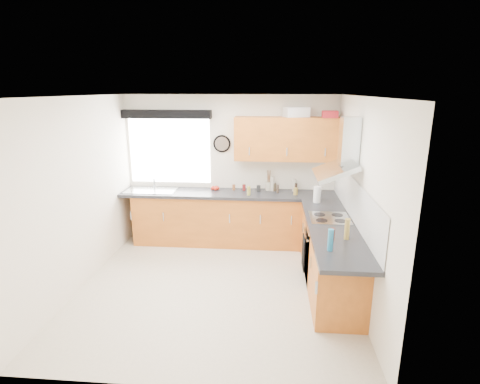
# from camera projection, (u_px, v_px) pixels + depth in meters

# --- Properties ---
(ground_plane) EXTENTS (3.60, 3.60, 0.00)m
(ground_plane) POSITION_uv_depth(u_px,v_px,m) (216.00, 286.00, 5.07)
(ground_plane) COLOR beige
(ceiling) EXTENTS (3.60, 3.60, 0.02)m
(ceiling) POSITION_uv_depth(u_px,v_px,m) (213.00, 96.00, 4.41)
(ceiling) COLOR white
(ceiling) RESTS_ON wall_back
(wall_back) EXTENTS (3.60, 0.02, 2.50)m
(wall_back) POSITION_uv_depth(u_px,v_px,m) (230.00, 169.00, 6.47)
(wall_back) COLOR silver
(wall_back) RESTS_ON ground_plane
(wall_front) EXTENTS (3.60, 0.02, 2.50)m
(wall_front) POSITION_uv_depth(u_px,v_px,m) (182.00, 260.00, 3.01)
(wall_front) COLOR silver
(wall_front) RESTS_ON ground_plane
(wall_left) EXTENTS (0.02, 3.60, 2.50)m
(wall_left) POSITION_uv_depth(u_px,v_px,m) (78.00, 195.00, 4.88)
(wall_left) COLOR silver
(wall_left) RESTS_ON ground_plane
(wall_right) EXTENTS (0.02, 3.60, 2.50)m
(wall_right) POSITION_uv_depth(u_px,v_px,m) (360.00, 201.00, 4.59)
(wall_right) COLOR silver
(wall_right) RESTS_ON ground_plane
(window) EXTENTS (1.40, 0.02, 1.10)m
(window) POSITION_uv_depth(u_px,v_px,m) (170.00, 151.00, 6.46)
(window) COLOR silver
(window) RESTS_ON wall_back
(window_blind) EXTENTS (1.50, 0.18, 0.14)m
(window_blind) POSITION_uv_depth(u_px,v_px,m) (166.00, 114.00, 6.21)
(window_blind) COLOR black
(window_blind) RESTS_ON wall_back
(splashback) EXTENTS (0.01, 3.00, 0.54)m
(splashback) POSITION_uv_depth(u_px,v_px,m) (353.00, 200.00, 4.90)
(splashback) COLOR white
(splashback) RESTS_ON wall_right
(base_cab_back) EXTENTS (3.00, 0.58, 0.86)m
(base_cab_back) POSITION_uv_depth(u_px,v_px,m) (223.00, 219.00, 6.42)
(base_cab_back) COLOR #A05219
(base_cab_back) RESTS_ON ground_plane
(base_cab_corner) EXTENTS (0.60, 0.60, 0.86)m
(base_cab_corner) POSITION_uv_depth(u_px,v_px,m) (317.00, 222.00, 6.28)
(base_cab_corner) COLOR #A05219
(base_cab_corner) RESTS_ON ground_plane
(base_cab_right) EXTENTS (0.58, 2.10, 0.86)m
(base_cab_right) POSITION_uv_depth(u_px,v_px,m) (330.00, 256.00, 4.98)
(base_cab_right) COLOR #A05219
(base_cab_right) RESTS_ON ground_plane
(worktop_back) EXTENTS (3.60, 0.62, 0.05)m
(worktop_back) POSITION_uv_depth(u_px,v_px,m) (228.00, 194.00, 6.28)
(worktop_back) COLOR black
(worktop_back) RESTS_ON base_cab_back
(worktop_right) EXTENTS (0.62, 2.42, 0.05)m
(worktop_right) POSITION_uv_depth(u_px,v_px,m) (333.00, 228.00, 4.72)
(worktop_right) COLOR black
(worktop_right) RESTS_ON base_cab_right
(sink) EXTENTS (0.84, 0.46, 0.10)m
(sink) POSITION_uv_depth(u_px,v_px,m) (151.00, 188.00, 6.37)
(sink) COLOR #B4BFC6
(sink) RESTS_ON worktop_back
(oven) EXTENTS (0.56, 0.58, 0.85)m
(oven) POSITION_uv_depth(u_px,v_px,m) (327.00, 252.00, 5.13)
(oven) COLOR black
(oven) RESTS_ON ground_plane
(hob_plate) EXTENTS (0.52, 0.52, 0.01)m
(hob_plate) POSITION_uv_depth(u_px,v_px,m) (330.00, 218.00, 5.00)
(hob_plate) COLOR #B4BFC6
(hob_plate) RESTS_ON worktop_right
(extractor_hood) EXTENTS (0.52, 0.78, 0.66)m
(extractor_hood) POSITION_uv_depth(u_px,v_px,m) (342.00, 155.00, 4.76)
(extractor_hood) COLOR #B4BFC6
(extractor_hood) RESTS_ON wall_right
(upper_cabinets) EXTENTS (1.70, 0.35, 0.70)m
(upper_cabinets) POSITION_uv_depth(u_px,v_px,m) (287.00, 139.00, 6.08)
(upper_cabinets) COLOR #A05219
(upper_cabinets) RESTS_ON wall_back
(washing_machine) EXTENTS (0.56, 0.54, 0.76)m
(washing_machine) POSITION_uv_depth(u_px,v_px,m) (220.00, 221.00, 6.44)
(washing_machine) COLOR silver
(washing_machine) RESTS_ON ground_plane
(wall_clock) EXTENTS (0.30, 0.04, 0.30)m
(wall_clock) POSITION_uv_depth(u_px,v_px,m) (222.00, 144.00, 6.32)
(wall_clock) COLOR black
(wall_clock) RESTS_ON wall_back
(casserole) EXTENTS (0.44, 0.37, 0.16)m
(casserole) POSITION_uv_depth(u_px,v_px,m) (296.00, 112.00, 5.99)
(casserole) COLOR silver
(casserole) RESTS_ON upper_cabinets
(storage_box) EXTENTS (0.24, 0.20, 0.11)m
(storage_box) POSITION_uv_depth(u_px,v_px,m) (330.00, 114.00, 5.82)
(storage_box) COLOR maroon
(storage_box) RESTS_ON upper_cabinets
(utensil_pot) EXTENTS (0.12, 0.12, 0.14)m
(utensil_pot) POSITION_uv_depth(u_px,v_px,m) (269.00, 186.00, 6.39)
(utensil_pot) COLOR #9F9681
(utensil_pot) RESTS_ON worktop_back
(kitchen_roll) EXTENTS (0.14, 0.14, 0.25)m
(kitchen_roll) POSITION_uv_depth(u_px,v_px,m) (317.00, 194.00, 5.69)
(kitchen_roll) COLOR silver
(kitchen_roll) RESTS_ON worktop_right
(tomato_cluster) EXTENTS (0.13, 0.13, 0.06)m
(tomato_cluster) POSITION_uv_depth(u_px,v_px,m) (215.00, 188.00, 6.43)
(tomato_cluster) COLOR #B01E10
(tomato_cluster) RESTS_ON worktop_back
(jar_0) EXTENTS (0.06, 0.06, 0.10)m
(jar_0) POSITION_uv_depth(u_px,v_px,m) (244.00, 187.00, 6.38)
(jar_0) COLOR maroon
(jar_0) RESTS_ON worktop_back
(jar_1) EXTENTS (0.06, 0.06, 0.15)m
(jar_1) POSITION_uv_depth(u_px,v_px,m) (249.00, 191.00, 6.09)
(jar_1) COLOR olive
(jar_1) RESTS_ON worktop_back
(jar_2) EXTENTS (0.04, 0.04, 0.14)m
(jar_2) POSITION_uv_depth(u_px,v_px,m) (278.00, 189.00, 6.23)
(jar_2) COLOR #3B2C21
(jar_2) RESTS_ON worktop_back
(jar_3) EXTENTS (0.04, 0.04, 0.11)m
(jar_3) POSITION_uv_depth(u_px,v_px,m) (244.00, 187.00, 6.38)
(jar_3) COLOR brown
(jar_3) RESTS_ON worktop_back
(jar_4) EXTENTS (0.06, 0.06, 0.25)m
(jar_4) POSITION_uv_depth(u_px,v_px,m) (272.00, 184.00, 6.33)
(jar_4) COLOR #9E9686
(jar_4) RESTS_ON worktop_back
(jar_5) EXTENTS (0.07, 0.07, 0.11)m
(jar_5) POSITION_uv_depth(u_px,v_px,m) (296.00, 191.00, 6.12)
(jar_5) COLOR olive
(jar_5) RESTS_ON worktop_back
(jar_6) EXTENTS (0.04, 0.04, 0.16)m
(jar_6) POSITION_uv_depth(u_px,v_px,m) (296.00, 188.00, 6.24)
(jar_6) COLOR black
(jar_6) RESTS_ON worktop_back
(jar_7) EXTENTS (0.07, 0.07, 0.11)m
(jar_7) POSITION_uv_depth(u_px,v_px,m) (259.00, 189.00, 6.30)
(jar_7) COLOR black
(jar_7) RESTS_ON worktop_back
(jar_8) EXTENTS (0.07, 0.07, 0.13)m
(jar_8) POSITION_uv_depth(u_px,v_px,m) (274.00, 187.00, 6.35)
(jar_8) COLOR #3E3322
(jar_8) RESTS_ON worktop_back
(jar_9) EXTENTS (0.07, 0.07, 0.21)m
(jar_9) POSITION_uv_depth(u_px,v_px,m) (294.00, 185.00, 6.32)
(jar_9) COLOR #AFA595
(jar_9) RESTS_ON worktop_back
(jar_10) EXTENTS (0.06, 0.06, 0.17)m
(jar_10) POSITION_uv_depth(u_px,v_px,m) (295.00, 186.00, 6.35)
(jar_10) COLOR olive
(jar_10) RESTS_ON worktop_back
(jar_11) EXTENTS (0.05, 0.05, 0.10)m
(jar_11) POSITION_uv_depth(u_px,v_px,m) (234.00, 187.00, 6.41)
(jar_11) COLOR brown
(jar_11) RESTS_ON worktop_back
(bottle_0) EXTENTS (0.06, 0.06, 0.25)m
(bottle_0) POSITION_uv_depth(u_px,v_px,m) (347.00, 229.00, 4.28)
(bottle_0) COLOR #A28338
(bottle_0) RESTS_ON worktop_right
(bottle_1) EXTENTS (0.06, 0.06, 0.24)m
(bottle_1) POSITION_uv_depth(u_px,v_px,m) (330.00, 240.00, 3.98)
(bottle_1) COLOR #1D668E
(bottle_1) RESTS_ON worktop_right
(bottle_2) EXTENTS (0.05, 0.05, 0.14)m
(bottle_2) POSITION_uv_depth(u_px,v_px,m) (332.00, 234.00, 4.27)
(bottle_2) COLOR #421C17
(bottle_2) RESTS_ON worktop_right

